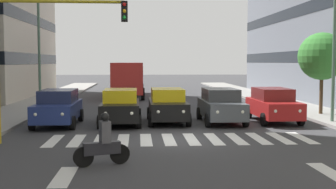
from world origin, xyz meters
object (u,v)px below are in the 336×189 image
car_4 (58,107)px  bus_behind_traffic (128,76)px  car_0 (273,105)px  car_1 (221,105)px  car_3 (121,106)px  street_lamp_right (45,34)px  street_tree_1 (322,56)px  traffic_light_gantry (36,43)px  motorcycle_with_rider (103,144)px  street_lamp_left (325,23)px  car_2 (168,105)px

car_4 → bus_behind_traffic: size_ratio=0.42×
car_0 → car_1: (2.73, 0.17, 0.00)m
car_3 → street_lamp_right: size_ratio=0.57×
car_1 → car_0: bearing=-176.4°
car_1 → street_lamp_right: (10.00, -6.68, 3.96)m
street_lamp_right → street_tree_1: bearing=164.6°
car_1 → traffic_light_gantry: bearing=32.5°
bus_behind_traffic → traffic_light_gantry: size_ratio=1.91×
car_4 → traffic_light_gantry: (-0.07, 4.69, 2.86)m
street_tree_1 → traffic_light_gantry: bearing=27.5°
street_tree_1 → car_0: bearing=31.4°
bus_behind_traffic → street_lamp_right: 12.03m
motorcycle_with_rider → street_lamp_right: 16.83m
car_1 → street_lamp_right: 12.66m
car_4 → street_lamp_right: street_lamp_right is taller
street_lamp_left → street_lamp_right: street_lamp_left is taller
street_lamp_right → car_1: bearing=146.3°
bus_behind_traffic → traffic_light_gantry: traffic_light_gantry is taller
street_lamp_left → bus_behind_traffic: bearing=-61.3°
car_4 → motorcycle_with_rider: size_ratio=2.71×
motorcycle_with_rider → street_tree_1: bearing=-135.5°
car_1 → street_lamp_left: (-4.91, 0.89, 4.06)m
street_lamp_left → street_lamp_right: bearing=-26.9°
car_3 → street_tree_1: (-11.14, -2.44, 2.49)m
car_0 → car_1: same height
car_1 → car_4: 8.02m
street_lamp_left → car_1: bearing=-10.3°
car_3 → traffic_light_gantry: 6.36m
car_1 → motorcycle_with_rider: (5.21, 8.90, -0.24)m
car_4 → bus_behind_traffic: bus_behind_traffic is taller
car_3 → bus_behind_traffic: bearing=-90.0°
bus_behind_traffic → motorcycle_with_rider: (0.19, 26.11, -1.21)m
traffic_light_gantry → street_tree_1: (-14.07, -7.31, -0.38)m
car_1 → street_tree_1: bearing=-159.9°
car_1 → street_lamp_left: 6.43m
car_2 → bus_behind_traffic: 17.13m
car_4 → street_tree_1: bearing=-169.5°
car_1 → street_tree_1: size_ratio=0.97×
street_lamp_left → car_2: bearing=-8.7°
bus_behind_traffic → motorcycle_with_rider: size_ratio=6.41×
car_0 → street_tree_1: 4.69m
street_tree_1 → street_lamp_right: bearing=-15.4°
traffic_light_gantry → street_lamp_right: size_ratio=0.70×
street_tree_1 → car_2: bearing=12.6°
street_lamp_left → street_lamp_right: size_ratio=1.01×
car_2 → car_4: same height
car_2 → bus_behind_traffic: size_ratio=0.42×
car_1 → traffic_light_gantry: size_ratio=0.81×
car_1 → bus_behind_traffic: size_ratio=0.42×
bus_behind_traffic → motorcycle_with_rider: 26.14m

